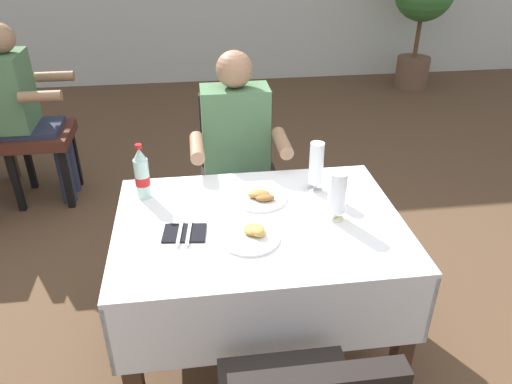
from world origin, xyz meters
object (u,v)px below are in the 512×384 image
Objects in this scene: plate_far_diner at (260,197)px; background_patron at (25,106)px; plate_near_camera at (252,236)px; cola_bottle_primary at (142,175)px; main_dining_table at (259,253)px; background_chair_right at (23,128)px; seated_diner_far at (237,155)px; napkin_cutlery_set at (185,233)px; beer_glass_left at (316,167)px; potted_plant_corner at (423,4)px; chair_far_diner_seat at (239,171)px; beer_glass_middle at (337,196)px.

plate_far_diner is 2.05m from background_patron.
cola_bottle_primary is (-0.44, 0.39, 0.10)m from plate_near_camera.
main_dining_table is 0.23m from plate_near_camera.
background_chair_right is (-1.37, 1.79, -0.20)m from plate_near_camera.
napkin_cutlery_set is at bearing -110.44° from seated_diner_far.
seated_diner_far is 0.60m from beer_glass_left.
background_chair_right is at bearing -150.33° from potted_plant_corner.
background_patron is (-1.32, 1.79, -0.05)m from plate_near_camera.
main_dining_table is 0.47m from beer_glass_left.
background_chair_right reaches higher than plate_far_diner.
plate_far_diner is 0.25× the size of background_chair_right.
background_patron reaches higher than napkin_cutlery_set.
background_patron is (-1.37, 0.84, 0.16)m from chair_far_diner_seat.
beer_glass_left is 0.19× the size of background_patron.
potted_plant_corner is (2.87, 3.57, 0.09)m from cola_bottle_primary.
seated_diner_far is 5.41× the size of plate_near_camera.
beer_glass_left is 4.17m from potted_plant_corner.
background_patron reaches higher than plate_far_diner.
main_dining_table is at bearing -99.77° from plate_far_diner.
napkin_cutlery_set is 2.02m from background_patron.
beer_glass_left is 2.20m from background_patron.
plate_near_camera is at bearing -53.68° from background_patron.
main_dining_table is 4.53m from potted_plant_corner.
background_patron is at bearing 144.77° from seated_diner_far.
cola_bottle_primary is 0.18× the size of potted_plant_corner.
plate_far_diner is 0.36m from beer_glass_middle.
chair_far_diner_seat is 3.85m from potted_plant_corner.
plate_near_camera is 0.18× the size of background_patron.
seated_diner_far reaches higher than main_dining_table.
chair_far_diner_seat reaches higher than napkin_cutlery_set.
main_dining_table is 1.23× the size of chair_far_diner_seat.
plate_near_camera is (-0.03, -0.84, 0.05)m from seated_diner_far.
background_patron is at bearing -0.00° from background_chair_right.
main_dining_table is 6.16× the size of napkin_cutlery_set.
cola_bottle_primary is (-0.46, -0.46, 0.15)m from seated_diner_far.
beer_glass_left reaches higher than beer_glass_middle.
beer_glass_left is at bearing -57.67° from seated_diner_far.
cola_bottle_primary is 0.27× the size of background_chair_right.
background_chair_right is 0.77× the size of background_patron.
seated_diner_far is 5.83× the size of beer_glass_middle.
napkin_cutlery_set reaches higher than main_dining_table.
potted_plant_corner is at bearing 61.84° from beer_glass_middle.
beer_glass_left is (0.26, 0.06, 0.10)m from plate_far_diner.
seated_diner_far is at bearing 44.39° from cola_bottle_primary.
beer_glass_left is 2.25m from background_chair_right.
main_dining_table is at bearing -142.18° from beer_glass_left.
plate_far_diner is 0.29m from beer_glass_left.
seated_diner_far is 4.88× the size of cola_bottle_primary.
background_chair_right is (-1.41, 0.84, 0.00)m from chair_far_diner_seat.
chair_far_diner_seat is at bearing 49.28° from cola_bottle_primary.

